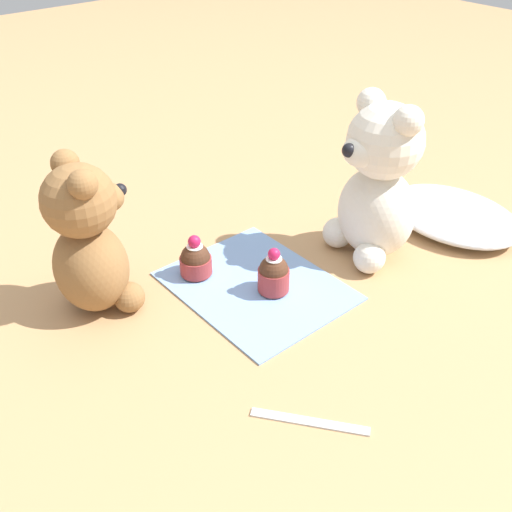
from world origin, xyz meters
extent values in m
plane|color=tan|center=(0.00, 0.00, 0.00)|extent=(4.00, 4.00, 0.00)
cube|color=#7A9ED1|center=(0.00, 0.00, 0.00)|extent=(0.26, 0.21, 0.01)
ellipsoid|color=silver|center=(0.08, 0.38, 0.02)|extent=(0.24, 0.18, 0.04)
ellipsoid|color=silver|center=(0.05, 0.21, 0.07)|extent=(0.15, 0.14, 0.15)
sphere|color=silver|center=(0.05, 0.21, 0.19)|extent=(0.12, 0.12, 0.12)
ellipsoid|color=silver|center=(0.04, 0.16, 0.19)|extent=(0.06, 0.06, 0.04)
sphere|color=black|center=(0.04, 0.14, 0.19)|extent=(0.02, 0.02, 0.02)
sphere|color=silver|center=(0.01, 0.21, 0.24)|extent=(0.04, 0.04, 0.04)
sphere|color=silver|center=(0.09, 0.20, 0.24)|extent=(0.04, 0.04, 0.04)
sphere|color=silver|center=(0.00, 0.18, 0.02)|extent=(0.05, 0.05, 0.05)
sphere|color=silver|center=(0.08, 0.16, 0.02)|extent=(0.05, 0.05, 0.05)
ellipsoid|color=olive|center=(-0.12, -0.20, 0.07)|extent=(0.13, 0.12, 0.13)
sphere|color=olive|center=(-0.12, -0.20, 0.17)|extent=(0.10, 0.10, 0.10)
ellipsoid|color=olive|center=(-0.11, -0.16, 0.16)|extent=(0.05, 0.05, 0.04)
sphere|color=black|center=(-0.11, -0.14, 0.17)|extent=(0.02, 0.02, 0.02)
sphere|color=olive|center=(-0.08, -0.21, 0.21)|extent=(0.04, 0.04, 0.04)
sphere|color=olive|center=(-0.15, -0.20, 0.21)|extent=(0.04, 0.04, 0.04)
sphere|color=olive|center=(-0.08, -0.17, 0.02)|extent=(0.04, 0.04, 0.04)
sphere|color=olive|center=(-0.15, -0.16, 0.02)|extent=(0.04, 0.04, 0.04)
cylinder|color=#993333|center=(0.03, 0.01, 0.02)|extent=(0.05, 0.05, 0.03)
sphere|color=#472819|center=(0.03, 0.01, 0.04)|extent=(0.04, 0.04, 0.04)
cylinder|color=white|center=(0.03, 0.01, 0.06)|extent=(0.02, 0.02, 0.00)
sphere|color=#B71947|center=(0.03, 0.01, 0.07)|extent=(0.02, 0.02, 0.02)
cylinder|color=#993333|center=(-0.08, -0.05, 0.02)|extent=(0.05, 0.05, 0.03)
sphere|color=#472819|center=(-0.08, -0.05, 0.03)|extent=(0.05, 0.05, 0.05)
cylinder|color=white|center=(-0.08, -0.05, 0.05)|extent=(0.02, 0.02, 0.00)
sphere|color=#B71947|center=(-0.08, -0.05, 0.06)|extent=(0.02, 0.02, 0.02)
cube|color=silver|center=(0.24, -0.12, 0.00)|extent=(0.12, 0.09, 0.01)
camera|label=1|loc=(0.55, -0.46, 0.55)|focal=42.00mm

